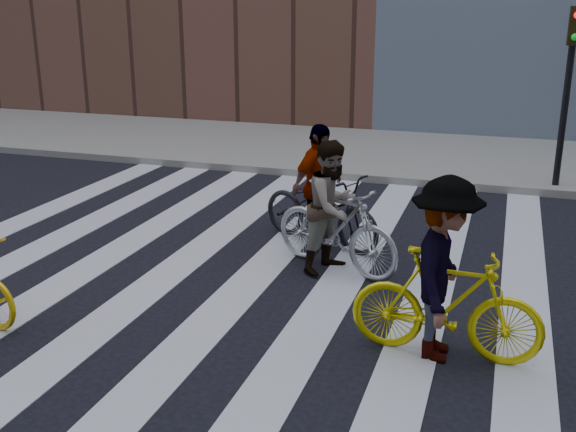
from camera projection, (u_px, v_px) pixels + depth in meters
The scene contains 10 objects.
ground at pixel (220, 267), 8.98m from camera, with size 100.00×100.00×0.00m, color black.
sidewalk_far at pixel (350, 151), 15.75m from camera, with size 100.00×5.00×0.15m, color gray.
zebra_crosswalk at pixel (220, 267), 8.98m from camera, with size 8.25×10.00×0.01m.
traffic_signal at pixel (570, 68), 11.79m from camera, with size 0.22×0.42×3.33m.
bike_silver_mid at pixel (336, 227), 8.74m from camera, with size 0.55×1.96×1.18m, color #A2A6AB.
bike_yellow_right at pixel (446, 304), 6.56m from camera, with size 0.53×1.87×1.12m, color yellow.
bike_dark_rear at pixel (321, 209), 9.71m from camera, with size 0.71×2.04×1.07m, color black.
rider_mid at pixel (332, 207), 8.67m from camera, with size 0.84×0.66×1.73m, color slate.
rider_right at pixel (444, 270), 6.47m from camera, with size 1.19×0.68×1.84m, color slate.
rider_rear at pixel (318, 185), 9.62m from camera, with size 1.03×0.43×1.77m, color slate.
Camera 1 is at (3.48, -7.65, 3.36)m, focal length 42.00 mm.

